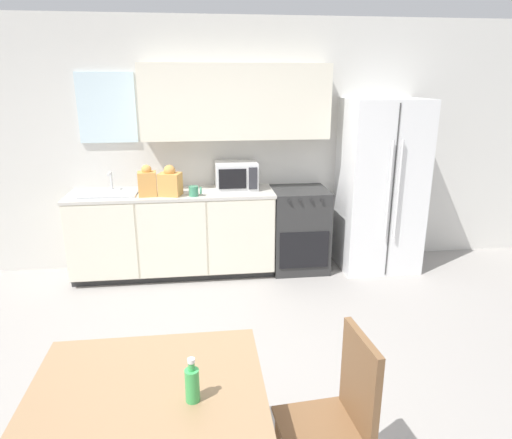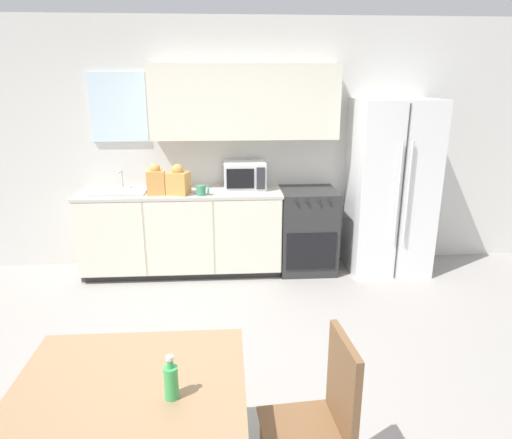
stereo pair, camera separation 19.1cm
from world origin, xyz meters
name	(u,v)px [view 2 (the right image)]	position (x,y,z in m)	size (l,w,h in m)	color
ground_plane	(201,390)	(0.00, 0.00, 0.00)	(12.00, 12.00, 0.00)	gray
wall_back	(214,138)	(0.07, 2.36, 1.45)	(12.00, 0.38, 2.70)	silver
kitchen_counter	(182,232)	(-0.29, 2.07, 0.47)	(2.15, 0.61, 0.92)	#333333
oven_range	(307,230)	(1.09, 2.07, 0.46)	(0.61, 0.61, 0.92)	#2D2D2D
refrigerator	(390,188)	(1.98, 2.03, 0.94)	(0.84, 0.72, 1.87)	white
kitchen_sink	(120,191)	(-0.92, 2.08, 0.94)	(0.57, 0.40, 0.21)	#B7BABC
microwave	(245,175)	(0.40, 2.16, 1.07)	(0.45, 0.36, 0.29)	silver
coffee_mug	(202,190)	(-0.05, 1.88, 0.98)	(0.13, 0.09, 0.10)	#3F8C66
grocery_bag_0	(156,181)	(-0.52, 1.95, 1.07)	(0.19, 0.17, 0.32)	#DB994C
grocery_bag_1	(178,181)	(-0.29, 1.94, 1.06)	(0.25, 0.23, 0.32)	#DB994C
dining_table	(130,403)	(-0.26, -0.89, 0.63)	(1.07, 0.90, 0.73)	#997551
dining_chair_side	(324,413)	(0.65, -0.91, 0.54)	(0.43, 0.43, 0.93)	brown
drink_bottle	(171,381)	(-0.05, -0.99, 0.81)	(0.06, 0.06, 0.21)	#3FB259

